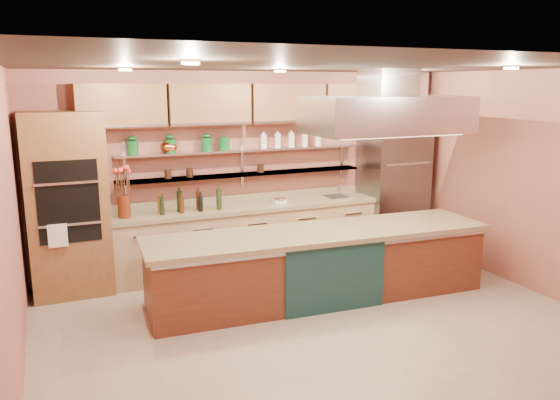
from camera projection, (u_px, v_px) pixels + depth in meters
name	position (u px, v px, depth m)	size (l,w,h in m)	color
floor	(323.00, 328.00, 6.00)	(6.00, 5.00, 0.02)	tan
ceiling	(328.00, 65.00, 5.42)	(6.00, 5.00, 0.02)	black
wall_back	(245.00, 169.00, 7.96)	(6.00, 0.04, 2.80)	#A35C4D
wall_front	(511.00, 279.00, 3.47)	(6.00, 0.04, 2.80)	#A35C4D
wall_left	(8.00, 233.00, 4.55)	(0.04, 5.00, 2.80)	#A35C4D
wall_right	(536.00, 183.00, 6.88)	(0.04, 5.00, 2.80)	#A35C4D
oven_stack	(68.00, 205.00, 6.77)	(0.95, 0.64, 2.30)	brown
refrigerator	(393.00, 186.00, 8.62)	(0.95, 0.72, 2.10)	slate
back_counter	(249.00, 237.00, 7.86)	(3.84, 0.64, 0.93)	tan
wall_shelf_lower	(244.00, 174.00, 7.83)	(3.60, 0.26, 0.03)	silver
wall_shelf_upper	(244.00, 150.00, 7.76)	(3.60, 0.26, 0.03)	silver
upper_cabinets	(248.00, 104.00, 7.60)	(4.60, 0.36, 0.55)	brown
range_hood	(387.00, 115.00, 6.70)	(2.00, 1.00, 0.45)	silver
ceiling_downlights	(319.00, 69.00, 5.61)	(4.00, 2.80, 0.02)	#FFE5A5
island	(320.00, 265.00, 6.73)	(4.17, 0.91, 0.87)	brown
flower_vase	(124.00, 207.00, 7.02)	(0.16, 0.16, 0.29)	#5E200E
oil_bottle_cluster	(190.00, 201.00, 7.36)	(0.90, 0.26, 0.29)	black
kitchen_scale	(280.00, 200.00, 7.89)	(0.17, 0.13, 0.10)	silver
bar_faucet	(339.00, 190.00, 8.37)	(0.03, 0.03, 0.20)	silver
copper_kettle	(168.00, 147.00, 7.31)	(0.20, 0.20, 0.16)	#B95D2A
green_canister	(224.00, 144.00, 7.62)	(0.15, 0.15, 0.18)	#114F20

